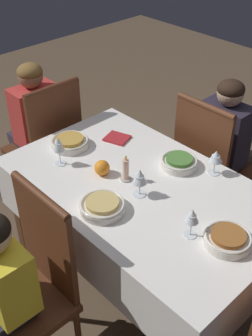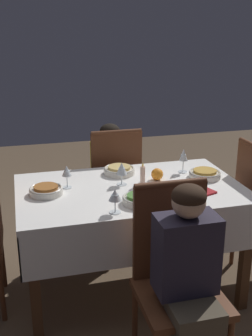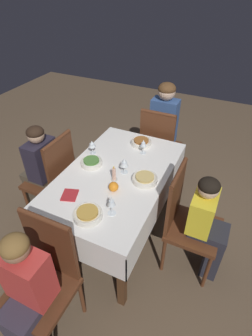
% 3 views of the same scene
% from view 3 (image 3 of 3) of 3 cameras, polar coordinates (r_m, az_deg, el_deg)
% --- Properties ---
extents(ground_plane, '(8.00, 8.00, 0.00)m').
position_cam_3_polar(ground_plane, '(2.87, -1.84, -13.32)').
color(ground_plane, brown).
extents(dining_table, '(1.45, 0.88, 0.78)m').
position_cam_3_polar(dining_table, '(2.38, -2.15, -3.05)').
color(dining_table, white).
rests_on(dining_table, ground_plane).
extents(chair_west, '(0.43, 0.43, 1.02)m').
position_cam_3_polar(chair_west, '(3.15, 7.18, 5.15)').
color(chair_west, '#562D19').
rests_on(chair_west, ground_plane).
extents(chair_north, '(0.43, 0.43, 1.02)m').
position_cam_3_polar(chair_north, '(2.29, 12.94, -10.65)').
color(chair_north, '#562D19').
rests_on(chair_north, ground_plane).
extents(chair_south, '(0.43, 0.43, 1.02)m').
position_cam_3_polar(chair_south, '(2.74, -15.41, -1.74)').
color(chair_south, '#562D19').
rests_on(chair_south, ground_plane).
extents(chair_east, '(0.43, 0.43, 1.02)m').
position_cam_3_polar(chair_east, '(2.01, -17.26, -21.53)').
color(chair_east, '#562D19').
rests_on(chair_east, ground_plane).
extents(person_adult_denim, '(0.34, 0.30, 1.25)m').
position_cam_3_polar(person_adult_denim, '(3.21, 8.38, 8.97)').
color(person_adult_denim, '#383342').
rests_on(person_adult_denim, ground_plane).
extents(person_child_yellow, '(0.30, 0.33, 1.02)m').
position_cam_3_polar(person_child_yellow, '(2.28, 17.42, -11.71)').
color(person_child_yellow, '#282833').
rests_on(person_child_yellow, ground_plane).
extents(person_child_dark, '(0.30, 0.33, 1.08)m').
position_cam_3_polar(person_child_dark, '(2.81, -18.36, -0.03)').
color(person_child_dark, '#4C4233').
rests_on(person_child_dark, ground_plane).
extents(person_child_red, '(0.33, 0.30, 1.09)m').
position_cam_3_polar(person_child_red, '(1.92, -21.10, -24.49)').
color(person_child_red, '#383342').
rests_on(person_child_red, ground_plane).
extents(bowl_west, '(0.21, 0.21, 0.06)m').
position_cam_3_polar(bowl_west, '(2.69, 3.33, 5.68)').
color(bowl_west, silver).
rests_on(bowl_west, dining_table).
extents(wine_glass_west, '(0.06, 0.06, 0.15)m').
position_cam_3_polar(wine_glass_west, '(2.52, 3.81, 5.33)').
color(wine_glass_west, white).
rests_on(wine_glass_west, dining_table).
extents(bowl_north, '(0.22, 0.22, 0.06)m').
position_cam_3_polar(bowl_north, '(2.22, 4.11, -2.30)').
color(bowl_north, silver).
rests_on(bowl_north, dining_table).
extents(wine_glass_north, '(0.07, 0.07, 0.15)m').
position_cam_3_polar(wine_glass_north, '(2.26, -0.39, 1.18)').
color(wine_glass_north, white).
rests_on(wine_glass_north, dining_table).
extents(bowl_south, '(0.20, 0.20, 0.06)m').
position_cam_3_polar(bowl_south, '(2.42, -7.54, 1.30)').
color(bowl_south, silver).
rests_on(bowl_south, dining_table).
extents(wine_glass_south, '(0.07, 0.07, 0.14)m').
position_cam_3_polar(wine_glass_south, '(2.53, -7.43, 5.13)').
color(wine_glass_south, white).
rests_on(wine_glass_south, dining_table).
extents(bowl_east, '(0.22, 0.22, 0.06)m').
position_cam_3_polar(bowl_east, '(1.94, -8.35, -9.87)').
color(bowl_east, silver).
rests_on(bowl_east, dining_table).
extents(wine_glass_east, '(0.06, 0.06, 0.17)m').
position_cam_3_polar(wine_glass_east, '(1.88, -3.20, -7.32)').
color(wine_glass_east, white).
rests_on(wine_glass_east, dining_table).
extents(candle_centerpiece, '(0.06, 0.06, 0.15)m').
position_cam_3_polar(candle_centerpiece, '(2.21, -2.62, -1.53)').
color(candle_centerpiece, beige).
rests_on(candle_centerpiece, dining_table).
extents(orange_fruit, '(0.08, 0.08, 0.08)m').
position_cam_3_polar(orange_fruit, '(2.12, -2.73, -4.09)').
color(orange_fruit, orange).
rests_on(orange_fruit, dining_table).
extents(napkin_red_folded, '(0.17, 0.16, 0.01)m').
position_cam_3_polar(napkin_red_folded, '(2.14, -12.15, -5.77)').
color(napkin_red_folded, '#AD2328').
rests_on(napkin_red_folded, dining_table).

